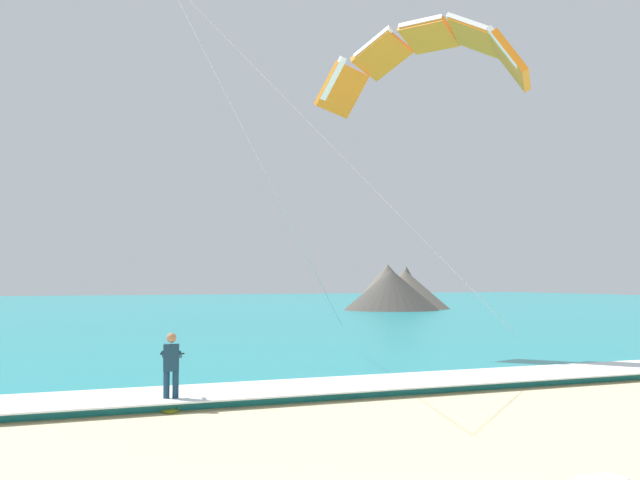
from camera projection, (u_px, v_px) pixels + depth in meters
name	position (u px, v px, depth m)	size (l,w,h in m)	color
sea	(30.00, 310.00, 72.37)	(200.00, 120.00, 0.20)	teal
surf_foam	(193.00, 393.00, 18.42)	(200.00, 2.78, 0.04)	white
surfboard	(171.00, 408.00, 17.48)	(0.81, 1.47, 0.09)	yellow
kitesurfer	(171.00, 366.00, 17.54)	(0.62, 0.61, 1.69)	#143347
kite_primary	(424.00, 55.00, 27.45)	(12.51, 8.94, 10.73)	orange
headland_right	(396.00, 290.00, 70.65)	(11.45, 11.04, 4.22)	#665B51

